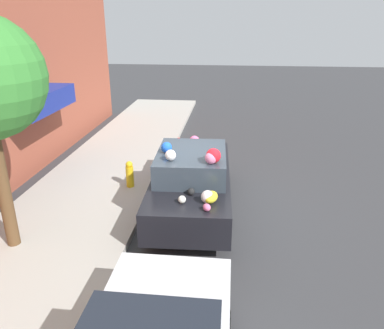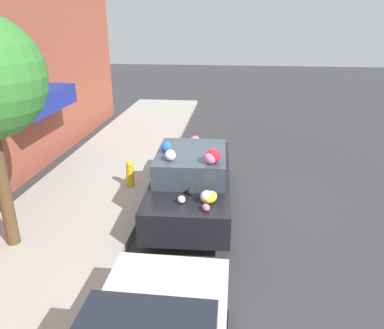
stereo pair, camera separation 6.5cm
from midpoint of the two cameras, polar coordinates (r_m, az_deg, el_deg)
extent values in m
plane|color=#38383A|center=(9.05, 0.26, -6.70)|extent=(60.00, 60.00, 0.00)
cube|color=#B2ADA3|center=(9.66, -15.93, -5.20)|extent=(24.00, 3.20, 0.14)
cube|color=navy|center=(11.11, -21.89, 9.02)|extent=(2.65, 0.90, 0.55)
cylinder|color=brown|center=(7.74, -26.64, -2.90)|extent=(0.24, 0.24, 2.46)
cylinder|color=gold|center=(9.88, -9.20, -1.80)|extent=(0.20, 0.20, 0.55)
sphere|color=gold|center=(9.75, -9.32, 0.01)|extent=(0.18, 0.18, 0.18)
cube|color=black|center=(8.77, 0.21, -3.02)|extent=(4.41, 1.89, 0.67)
cube|color=#333D47|center=(8.38, 0.13, 0.25)|extent=(2.02, 1.59, 0.53)
cylinder|color=black|center=(10.21, -3.66, -1.49)|extent=(0.61, 0.20, 0.60)
cylinder|color=black|center=(10.13, 5.20, -1.75)|extent=(0.61, 0.20, 0.60)
cylinder|color=black|center=(7.83, -6.33, -9.12)|extent=(0.61, 0.20, 0.60)
cylinder|color=black|center=(7.72, 5.40, -9.58)|extent=(0.61, 0.20, 0.60)
sphere|color=yellow|center=(7.83, 3.40, 1.48)|extent=(0.24, 0.24, 0.19)
sphere|color=white|center=(7.14, -1.37, -5.34)|extent=(0.21, 0.21, 0.15)
ellipsoid|color=black|center=(9.48, -1.47, 1.80)|extent=(0.34, 0.36, 0.22)
sphere|color=red|center=(7.60, 3.47, 1.33)|extent=(0.34, 0.34, 0.31)
ellipsoid|color=red|center=(10.07, -2.65, 2.90)|extent=(0.43, 0.40, 0.20)
sphere|color=pink|center=(7.56, 3.13, 1.01)|extent=(0.30, 0.30, 0.25)
ellipsoid|color=yellow|center=(7.16, 3.03, -4.98)|extent=(0.42, 0.36, 0.22)
ellipsoid|color=pink|center=(6.87, 2.41, -6.56)|extent=(0.22, 0.20, 0.14)
ellipsoid|color=red|center=(10.28, -1.80, 3.41)|extent=(0.33, 0.33, 0.25)
sphere|color=blue|center=(8.21, -3.68, 2.61)|extent=(0.31, 0.31, 0.24)
sphere|color=red|center=(9.86, 3.98, 2.80)|extent=(0.40, 0.40, 0.31)
sphere|color=white|center=(7.75, -3.10, 1.44)|extent=(0.32, 0.32, 0.23)
sphere|color=black|center=(9.61, 2.42, 2.08)|extent=(0.30, 0.30, 0.23)
ellipsoid|color=green|center=(10.44, -0.25, 3.46)|extent=(0.25, 0.28, 0.16)
sphere|color=white|center=(7.13, 2.53, -4.94)|extent=(0.33, 0.33, 0.25)
sphere|color=pink|center=(10.36, 0.63, 3.66)|extent=(0.28, 0.28, 0.28)
sphere|color=black|center=(7.46, 0.03, -4.14)|extent=(0.16, 0.16, 0.15)
cylinder|color=black|center=(5.71, -11.85, -22.80)|extent=(0.63, 0.18, 0.63)
camera|label=1|loc=(0.03, -89.78, 0.08)|focal=35.00mm
camera|label=2|loc=(0.03, 90.22, -0.08)|focal=35.00mm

